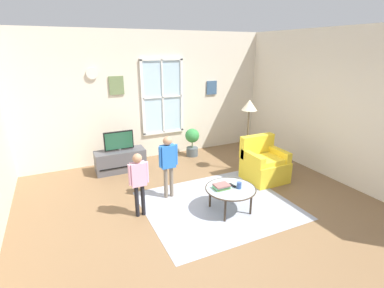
# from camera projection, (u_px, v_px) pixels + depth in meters

# --- Properties ---
(ground_plane) EXTENTS (6.48, 6.40, 0.02)m
(ground_plane) POSITION_uv_depth(u_px,v_px,m) (208.00, 213.00, 4.71)
(ground_plane) COLOR brown
(back_wall) EXTENTS (5.88, 0.17, 2.95)m
(back_wall) POSITION_uv_depth(u_px,v_px,m) (150.00, 96.00, 6.78)
(back_wall) COLOR beige
(back_wall) RESTS_ON ground_plane
(side_wall_right) EXTENTS (0.12, 5.80, 2.95)m
(side_wall_right) POSITION_uv_depth(u_px,v_px,m) (348.00, 108.00, 5.46)
(side_wall_right) COLOR beige
(side_wall_right) RESTS_ON ground_plane
(area_rug) EXTENTS (2.42, 2.12, 0.01)m
(area_rug) POSITION_uv_depth(u_px,v_px,m) (218.00, 205.00, 4.94)
(area_rug) COLOR #999EAD
(area_rug) RESTS_ON ground_plane
(tv_stand) EXTENTS (1.06, 0.43, 0.47)m
(tv_stand) POSITION_uv_depth(u_px,v_px,m) (120.00, 161.00, 6.27)
(tv_stand) COLOR #4C4C51
(tv_stand) RESTS_ON ground_plane
(television) EXTENTS (0.62, 0.08, 0.43)m
(television) POSITION_uv_depth(u_px,v_px,m) (119.00, 141.00, 6.12)
(television) COLOR #4C4C4C
(television) RESTS_ON tv_stand
(armchair) EXTENTS (0.76, 0.74, 0.87)m
(armchair) POSITION_uv_depth(u_px,v_px,m) (264.00, 164.00, 5.83)
(armchair) COLOR yellow
(armchair) RESTS_ON ground_plane
(coffee_table) EXTENTS (0.83, 0.83, 0.41)m
(coffee_table) POSITION_uv_depth(u_px,v_px,m) (231.00, 189.00, 4.66)
(coffee_table) COLOR #99B2B7
(coffee_table) RESTS_ON ground_plane
(book_stack) EXTENTS (0.26, 0.19, 0.08)m
(book_stack) POSITION_uv_depth(u_px,v_px,m) (222.00, 186.00, 4.63)
(book_stack) COLOR #588542
(book_stack) RESTS_ON coffee_table
(cup) EXTENTS (0.08, 0.08, 0.11)m
(cup) POSITION_uv_depth(u_px,v_px,m) (239.00, 185.00, 4.64)
(cup) COLOR #334C8C
(cup) RESTS_ON coffee_table
(remote_near_books) EXTENTS (0.07, 0.15, 0.02)m
(remote_near_books) POSITION_uv_depth(u_px,v_px,m) (232.00, 185.00, 4.73)
(remote_near_books) COLOR black
(remote_near_books) RESTS_ON coffee_table
(person_blue_shirt) EXTENTS (0.34, 0.16, 1.14)m
(person_blue_shirt) POSITION_uv_depth(u_px,v_px,m) (168.00, 160.00, 4.99)
(person_blue_shirt) COLOR #726656
(person_blue_shirt) RESTS_ON ground_plane
(person_pink_shirt) EXTENTS (0.32, 0.14, 1.06)m
(person_pink_shirt) POSITION_uv_depth(u_px,v_px,m) (139.00, 178.00, 4.43)
(person_pink_shirt) COLOR black
(person_pink_shirt) RESTS_ON ground_plane
(potted_plant_by_window) EXTENTS (0.35, 0.35, 0.69)m
(potted_plant_by_window) POSITION_uv_depth(u_px,v_px,m) (192.00, 140.00, 7.10)
(potted_plant_by_window) COLOR #4C565B
(potted_plant_by_window) RESTS_ON ground_plane
(floor_lamp) EXTENTS (0.32, 0.32, 1.56)m
(floor_lamp) POSITION_uv_depth(u_px,v_px,m) (249.00, 112.00, 5.96)
(floor_lamp) COLOR black
(floor_lamp) RESTS_ON ground_plane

